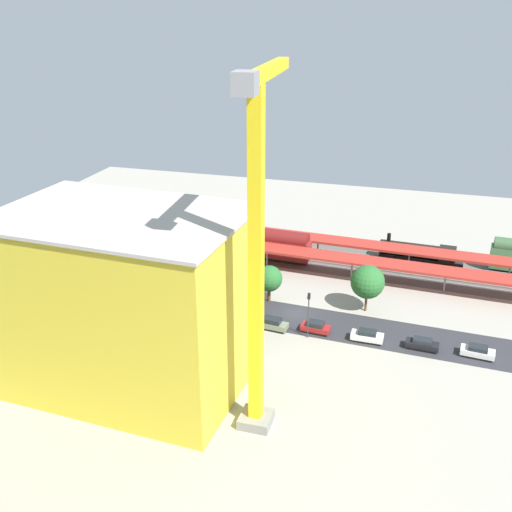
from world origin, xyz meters
The scene contains 23 objects.
ground_plane centered at (0.00, 0.00, 0.00)m, with size 146.83×146.83×0.00m, color #9E998C.
rail_bed centered at (0.00, -22.77, 0.00)m, with size 91.77×14.11×0.01m, color #5B544C.
street_asphalt centered at (0.00, 2.06, 0.00)m, with size 91.77×9.00×0.01m, color #2D2D33.
track_rails centered at (0.00, -22.77, 0.18)m, with size 91.62×13.02×0.12m.
platform_canopy_near centered at (-6.58, -14.73, 3.76)m, with size 69.70×8.39×4.00m.
platform_canopy_far centered at (-7.49, -22.19, 3.82)m, with size 56.59×7.55×4.06m.
locomotive centered at (-18.03, -25.82, 1.75)m, with size 15.36×3.45×4.95m.
freight_coach_far centered at (11.27, -19.72, 3.09)m, with size 19.09×4.17×5.91m.
parked_car_0 centered at (-26.64, 5.48, 0.74)m, with size 4.65×2.33×1.65m.
parked_car_1 centered at (-19.30, 5.57, 0.72)m, with size 4.63×2.02×1.60m.
parked_car_2 centered at (-11.67, 5.59, 0.76)m, with size 4.61×1.94×1.68m.
parked_car_3 centered at (-4.10, 5.13, 0.75)m, with size 4.39×2.22×1.70m.
parked_car_4 centered at (2.25, 6.07, 0.79)m, with size 4.85×2.30×1.80m.
parked_car_5 centered at (9.53, 4.81, 0.75)m, with size 4.78×2.25×1.70m.
parked_car_6 centered at (17.67, 5.44, 0.72)m, with size 4.36×2.25×1.63m.
construction_building centered at (16.19, 23.38, 10.98)m, with size 28.37×19.10×21.96m, color yellow.
construction_roof_slab centered at (16.19, 23.38, 22.16)m, with size 28.97×19.70×0.40m, color #B7B2A8.
tower_crane centered at (-1.47, 26.54, 22.27)m, with size 3.68×21.34×39.40m.
box_truck_0 centered at (14.00, 7.59, 1.70)m, with size 9.36×3.36×3.49m.
street_tree_0 centered at (-10.37, -3.64, 4.98)m, with size 5.28×5.28×7.64m.
street_tree_1 centered at (5.07, -2.54, 4.00)m, with size 4.25×4.25×6.15m.
street_tree_2 centered at (21.26, -2.91, 4.67)m, with size 5.80×5.80×7.58m.
traffic_light centered at (-3.29, 6.99, 4.67)m, with size 0.50×0.36×7.13m.
Camera 1 is at (-17.14, 80.71, 44.39)m, focal length 41.68 mm.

